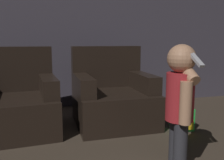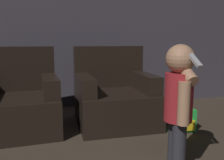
{
  "view_description": "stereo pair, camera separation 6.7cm",
  "coord_description": "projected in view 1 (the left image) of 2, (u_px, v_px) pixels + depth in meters",
  "views": [
    {
      "loc": [
        -0.58,
        0.78,
        0.97
      ],
      "look_at": [
        0.01,
        2.96,
        0.62
      ],
      "focal_mm": 40.0,
      "sensor_mm": 36.0,
      "label": 1
    },
    {
      "loc": [
        -0.52,
        0.77,
        0.97
      ],
      "look_at": [
        0.01,
        2.96,
        0.62
      ],
      "focal_mm": 40.0,
      "sensor_mm": 36.0,
      "label": 2
    }
  ],
  "objects": [
    {
      "name": "wall_back",
      "position": [
        84.0,
        18.0,
        3.64
      ],
      "size": [
        8.4,
        0.05,
        2.6
      ],
      "color": "#3D3842",
      "rests_on": "ground_plane"
    },
    {
      "name": "armchair_left",
      "position": [
        14.0,
        103.0,
        2.69
      ],
      "size": [
        0.94,
        0.94,
        0.91
      ],
      "rotation": [
        0.0,
        0.0,
        0.08
      ],
      "color": "black",
      "rests_on": "ground_plane"
    },
    {
      "name": "armchair_right",
      "position": [
        112.0,
        97.0,
        2.97
      ],
      "size": [
        0.88,
        0.88,
        0.91
      ],
      "rotation": [
        0.0,
        0.0,
        0.01
      ],
      "color": "black",
      "rests_on": "ground_plane"
    },
    {
      "name": "person_toddler",
      "position": [
        180.0,
        97.0,
        1.85
      ],
      "size": [
        0.21,
        0.36,
        0.95
      ],
      "rotation": [
        0.0,
        0.0,
        -1.79
      ],
      "color": "#28282D",
      "rests_on": "ground_plane"
    },
    {
      "name": "toy_backpack",
      "position": [
        182.0,
        119.0,
        2.75
      ],
      "size": [
        0.21,
        0.21,
        0.24
      ],
      "color": "green",
      "rests_on": "ground_plane"
    }
  ]
}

